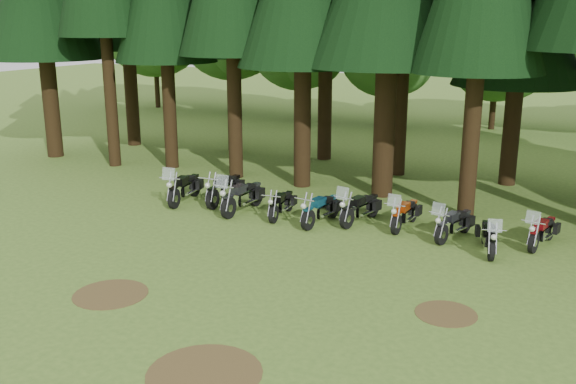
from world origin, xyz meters
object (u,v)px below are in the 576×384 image
at_px(motorcycle_2, 242,197).
at_px(motorcycle_5, 360,209).
at_px(motorcycle_7, 454,224).
at_px(motorcycle_8, 488,238).
at_px(motorcycle_1, 225,189).
at_px(motorcycle_6, 405,214).
at_px(motorcycle_0, 184,188).
at_px(motorcycle_4, 321,210).
at_px(motorcycle_9, 542,232).
at_px(motorcycle_3, 281,205).

relative_size(motorcycle_2, motorcycle_5, 1.10).
bearing_deg(motorcycle_7, motorcycle_8, -16.46).
relative_size(motorcycle_1, motorcycle_7, 1.15).
bearing_deg(motorcycle_6, motorcycle_0, -171.33).
xyz_separation_m(motorcycle_0, motorcycle_1, (1.35, 0.55, -0.01)).
relative_size(motorcycle_2, motorcycle_6, 1.16).
height_order(motorcycle_0, motorcycle_4, motorcycle_0).
xyz_separation_m(motorcycle_1, motorcycle_2, (1.13, -0.68, 0.02)).
height_order(motorcycle_0, motorcycle_7, motorcycle_0).
distance_m(motorcycle_4, motorcycle_8, 5.29).
distance_m(motorcycle_5, motorcycle_7, 3.07).
relative_size(motorcycle_4, motorcycle_7, 1.05).
bearing_deg(motorcycle_0, motorcycle_4, -10.39).
bearing_deg(motorcycle_5, motorcycle_1, -168.42).
height_order(motorcycle_5, motorcycle_8, motorcycle_5).
distance_m(motorcycle_2, motorcycle_6, 5.51).
xyz_separation_m(motorcycle_4, motorcycle_6, (2.54, 0.76, -0.01)).
xyz_separation_m(motorcycle_7, motorcycle_9, (2.44, 0.45, -0.01)).
bearing_deg(motorcycle_9, motorcycle_6, -165.79).
bearing_deg(motorcycle_4, motorcycle_7, 13.45).
distance_m(motorcycle_0, motorcycle_8, 10.68).
xyz_separation_m(motorcycle_8, motorcycle_9, (1.32, 1.17, 0.01)).
bearing_deg(motorcycle_2, motorcycle_5, 12.35).
relative_size(motorcycle_4, motorcycle_9, 1.07).
distance_m(motorcycle_1, motorcycle_9, 10.64).
xyz_separation_m(motorcycle_1, motorcycle_7, (8.19, -0.26, -0.05)).
bearing_deg(motorcycle_1, motorcycle_4, -11.97).
relative_size(motorcycle_1, motorcycle_6, 1.13).
height_order(motorcycle_3, motorcycle_8, motorcycle_8).
bearing_deg(motorcycle_1, motorcycle_0, -160.30).
bearing_deg(motorcycle_8, motorcycle_5, 151.07).
bearing_deg(motorcycle_9, motorcycle_5, -164.98).
xyz_separation_m(motorcycle_3, motorcycle_9, (8.07, 0.77, 0.02)).
distance_m(motorcycle_1, motorcycle_7, 8.20).
bearing_deg(motorcycle_0, motorcycle_3, -9.49).
bearing_deg(motorcycle_0, motorcycle_9, -5.46).
height_order(motorcycle_2, motorcycle_7, motorcycle_2).
distance_m(motorcycle_1, motorcycle_4, 4.10).
bearing_deg(motorcycle_1, motorcycle_8, -8.41).
height_order(motorcycle_6, motorcycle_9, motorcycle_6).
xyz_separation_m(motorcycle_5, motorcycle_9, (5.50, 0.22, -0.04)).
bearing_deg(motorcycle_3, motorcycle_1, 161.56).
distance_m(motorcycle_3, motorcycle_4, 1.48).
height_order(motorcycle_1, motorcycle_2, motorcycle_2).
height_order(motorcycle_1, motorcycle_6, motorcycle_6).
bearing_deg(motorcycle_6, motorcycle_7, -7.89).
xyz_separation_m(motorcycle_0, motorcycle_5, (6.49, 0.51, -0.04)).
bearing_deg(motorcycle_6, motorcycle_5, -171.26).
xyz_separation_m(motorcycle_0, motorcycle_7, (9.54, 0.29, -0.07)).
bearing_deg(motorcycle_3, motorcycle_7, -2.37).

